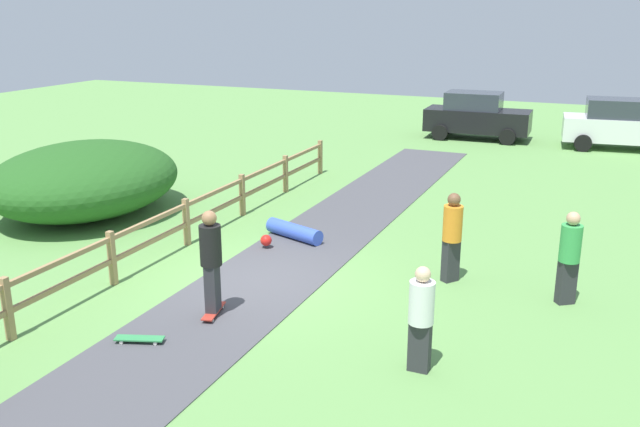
{
  "coord_description": "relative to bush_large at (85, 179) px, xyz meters",
  "views": [
    {
      "loc": [
        6.16,
        -11.27,
        5.27
      ],
      "look_at": [
        0.53,
        1.75,
        1.0
      ],
      "focal_mm": 38.66,
      "sensor_mm": 36.0,
      "label": 1
    }
  ],
  "objects": [
    {
      "name": "skater_fallen",
      "position": [
        5.9,
        0.21,
        -0.74
      ],
      "size": [
        1.59,
        1.4,
        0.36
      ],
      "color": "blue",
      "rests_on": "asphalt_path"
    },
    {
      "name": "wooden_fence",
      "position": [
        3.83,
        -2.34,
        -0.28
      ],
      "size": [
        0.12,
        18.12,
        1.1
      ],
      "color": "#997A51",
      "rests_on": "ground_plane"
    },
    {
      "name": "skater_riding",
      "position": [
        6.41,
        -4.08,
        0.16
      ],
      "size": [
        0.46,
        0.82,
        1.93
      ],
      "color": "#B23326",
      "rests_on": "asphalt_path"
    },
    {
      "name": "bystander_white",
      "position": [
        10.27,
        -4.49,
        -0.03
      ],
      "size": [
        0.38,
        0.38,
        1.67
      ],
      "color": "#2D2D33",
      "rests_on": "ground_plane"
    },
    {
      "name": "asphalt_path",
      "position": [
        6.43,
        -2.34,
        -0.93
      ],
      "size": [
        2.4,
        28.0,
        0.02
      ],
      "primitive_type": "cube",
      "color": "#47474C",
      "rests_on": "ground_plane"
    },
    {
      "name": "parked_car_white",
      "position": [
        12.74,
        14.92,
        0.01
      ],
      "size": [
        4.35,
        2.33,
        1.92
      ],
      "color": "silver",
      "rests_on": "ground_plane"
    },
    {
      "name": "bystander_orange",
      "position": [
        9.88,
        -0.8,
        0.06
      ],
      "size": [
        0.53,
        0.53,
        1.82
      ],
      "color": "#2D2D33",
      "rests_on": "ground_plane"
    },
    {
      "name": "parked_car_black",
      "position": [
        7.29,
        14.92,
        0.01
      ],
      "size": [
        4.24,
        2.09,
        1.92
      ],
      "color": "black",
      "rests_on": "ground_plane"
    },
    {
      "name": "ground_plane",
      "position": [
        6.43,
        -2.34,
        -0.94
      ],
      "size": [
        60.0,
        60.0,
        0.0
      ],
      "primitive_type": "plane",
      "color": "#60934C"
    },
    {
      "name": "bystander_green",
      "position": [
        12.09,
        -1.03,
        0.03
      ],
      "size": [
        0.53,
        0.53,
        1.76
      ],
      "color": "#2D2D33",
      "rests_on": "ground_plane"
    },
    {
      "name": "bush_large",
      "position": [
        0.0,
        0.0,
        0.0
      ],
      "size": [
        4.46,
        5.36,
        1.89
      ],
      "primitive_type": "ellipsoid",
      "color": "#23561E",
      "rests_on": "ground_plane"
    },
    {
      "name": "skateboard_loose",
      "position": [
        5.86,
        -5.47,
        -0.86
      ],
      "size": [
        0.82,
        0.46,
        0.08
      ],
      "color": "#338C4C",
      "rests_on": "asphalt_path"
    }
  ]
}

